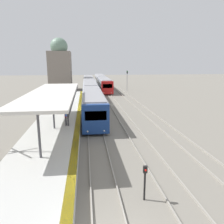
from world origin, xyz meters
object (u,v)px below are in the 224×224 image
signal_mast_far (127,78)px  person_on_platform (67,116)px  signal_post_near (145,179)px  train_far (102,81)px  train_near (90,89)px

signal_mast_far → person_on_platform: bearing=-110.2°
signal_post_near → train_far: bearing=88.0°
train_far → signal_post_near: bearing=-92.0°
train_near → train_far: size_ratio=1.54×
train_far → signal_mast_far: signal_mast_far is taller
train_near → signal_post_near: 33.88m
signal_post_near → signal_mast_far: (7.42, 43.91, 1.94)m
person_on_platform → train_near: 22.95m
signal_mast_far → signal_post_near: bearing=-99.6°
signal_post_near → signal_mast_far: 44.57m
signal_post_near → signal_mast_far: bearing=80.4°
train_near → signal_mast_far: size_ratio=9.76×
train_near → train_far: (3.73, 17.83, -0.04)m
signal_post_near → signal_mast_far: size_ratio=0.38×
train_near → signal_post_near: train_near is taller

